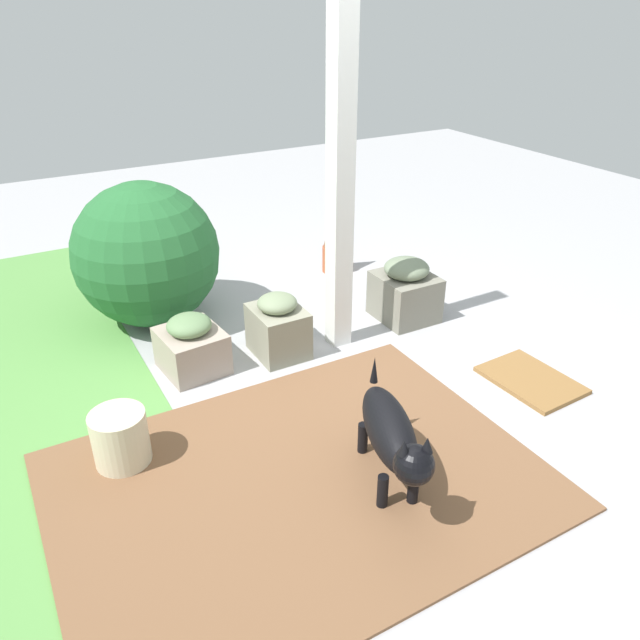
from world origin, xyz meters
TOP-DOWN VIEW (x-y plane):
  - ground_plane at (0.00, 0.00)m, footprint 12.00×12.00m
  - brick_path at (-0.80, 0.63)m, footprint 1.80×2.40m
  - porch_pillar at (0.35, -0.28)m, footprint 0.14×0.14m
  - stone_planter_nearest at (0.42, -0.91)m, footprint 0.45×0.41m
  - stone_planter_mid at (0.41, 0.15)m, footprint 0.40×0.33m
  - stone_planter_far at (0.50, 0.74)m, footprint 0.45×0.42m
  - round_shrub at (1.33, 0.75)m, footprint 1.06×1.06m
  - terracotta_pot_spiky at (1.44, -0.90)m, footprint 0.21×0.21m
  - dog at (-1.03, 0.24)m, footprint 0.79×0.43m
  - ceramic_urn at (-0.20, 1.36)m, footprint 0.29×0.29m
  - doormat at (-0.71, -1.09)m, footprint 0.61×0.46m

SIDE VIEW (x-z plane):
  - ground_plane at x=0.00m, z-range 0.00..0.00m
  - brick_path at x=-0.80m, z-range 0.00..0.02m
  - doormat at x=-0.71m, z-range 0.00..0.03m
  - ceramic_urn at x=-0.20m, z-range 0.00..0.31m
  - stone_planter_far at x=0.50m, z-range -0.02..0.38m
  - stone_planter_mid at x=0.41m, z-range -0.02..0.43m
  - stone_planter_nearest at x=0.42m, z-range -0.02..0.46m
  - dog at x=-1.03m, z-range 0.04..0.60m
  - terracotta_pot_spiky at x=1.44m, z-range -0.02..0.67m
  - round_shrub at x=1.33m, z-range 0.00..1.06m
  - porch_pillar at x=0.35m, z-range 0.00..2.30m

